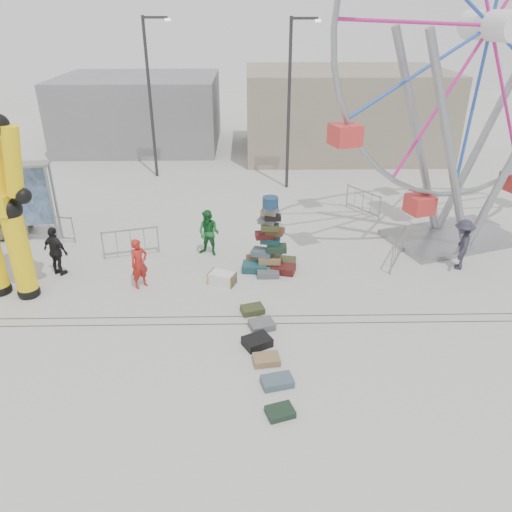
{
  "coord_description": "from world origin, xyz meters",
  "views": [
    {
      "loc": [
        0.96,
        -11.64,
        8.42
      ],
      "look_at": [
        1.22,
        2.4,
        1.34
      ],
      "focal_mm": 35.0,
      "sensor_mm": 36.0,
      "label": 1
    }
  ],
  "objects_px": {
    "suitcase_tower": "(270,249)",
    "ferris_wheel": "(485,58)",
    "steamer_trunk": "(222,278)",
    "pedestrian_red": "(139,264)",
    "pedestrian_black": "(56,251)",
    "lamp_post_right": "(291,97)",
    "barricade_dummy_b": "(50,228)",
    "pedestrian_grey": "(462,244)",
    "pedestrian_green": "(209,233)",
    "barricade_dummy_c": "(131,242)",
    "barricade_wheel_front": "(398,249)",
    "barricade_wheel_back": "(363,202)",
    "lamp_post_left": "(151,91)"
  },
  "relations": [
    {
      "from": "barricade_dummy_c",
      "to": "pedestrian_black",
      "type": "relative_size",
      "value": 1.12
    },
    {
      "from": "lamp_post_right",
      "to": "pedestrian_red",
      "type": "height_order",
      "value": "lamp_post_right"
    },
    {
      "from": "barricade_wheel_back",
      "to": "pedestrian_black",
      "type": "xyz_separation_m",
      "value": [
        -11.74,
        -5.49,
        0.34
      ]
    },
    {
      "from": "suitcase_tower",
      "to": "steamer_trunk",
      "type": "height_order",
      "value": "suitcase_tower"
    },
    {
      "from": "barricade_wheel_front",
      "to": "pedestrian_black",
      "type": "distance_m",
      "value": 12.01
    },
    {
      "from": "pedestrian_grey",
      "to": "pedestrian_green",
      "type": "bearing_deg",
      "value": -75.79
    },
    {
      "from": "pedestrian_red",
      "to": "suitcase_tower",
      "type": "bearing_deg",
      "value": -28.56
    },
    {
      "from": "barricade_wheel_back",
      "to": "pedestrian_black",
      "type": "height_order",
      "value": "pedestrian_black"
    },
    {
      "from": "lamp_post_right",
      "to": "barricade_dummy_b",
      "type": "distance_m",
      "value": 12.48
    },
    {
      "from": "barricade_dummy_c",
      "to": "pedestrian_green",
      "type": "xyz_separation_m",
      "value": [
        2.9,
        0.06,
        0.33
      ]
    },
    {
      "from": "barricade_wheel_front",
      "to": "lamp_post_left",
      "type": "bearing_deg",
      "value": 71.61
    },
    {
      "from": "suitcase_tower",
      "to": "barricade_wheel_back",
      "type": "relative_size",
      "value": 1.36
    },
    {
      "from": "lamp_post_left",
      "to": "pedestrian_red",
      "type": "xyz_separation_m",
      "value": [
        1.31,
        -12.12,
        -3.63
      ]
    },
    {
      "from": "lamp_post_left",
      "to": "barricade_dummy_b",
      "type": "distance_m",
      "value": 9.77
    },
    {
      "from": "barricade_dummy_b",
      "to": "pedestrian_black",
      "type": "xyz_separation_m",
      "value": [
        1.24,
        -2.78,
        0.34
      ]
    },
    {
      "from": "suitcase_tower",
      "to": "steamer_trunk",
      "type": "bearing_deg",
      "value": -138.89
    },
    {
      "from": "steamer_trunk",
      "to": "barricade_wheel_back",
      "type": "height_order",
      "value": "barricade_wheel_back"
    },
    {
      "from": "lamp_post_left",
      "to": "pedestrian_green",
      "type": "relative_size",
      "value": 4.56
    },
    {
      "from": "pedestrian_black",
      "to": "barricade_wheel_front",
      "type": "bearing_deg",
      "value": -148.98
    },
    {
      "from": "lamp_post_left",
      "to": "pedestrian_green",
      "type": "bearing_deg",
      "value": -70.62
    },
    {
      "from": "lamp_post_right",
      "to": "pedestrian_grey",
      "type": "relative_size",
      "value": 4.37
    },
    {
      "from": "lamp_post_right",
      "to": "steamer_trunk",
      "type": "distance_m",
      "value": 11.28
    },
    {
      "from": "barricade_dummy_b",
      "to": "pedestrian_red",
      "type": "xyz_separation_m",
      "value": [
        4.25,
        -3.68,
        0.31
      ]
    },
    {
      "from": "ferris_wheel",
      "to": "barricade_wheel_back",
      "type": "height_order",
      "value": "ferris_wheel"
    },
    {
      "from": "suitcase_tower",
      "to": "ferris_wheel",
      "type": "bearing_deg",
      "value": 25.98
    },
    {
      "from": "pedestrian_red",
      "to": "pedestrian_green",
      "type": "bearing_deg",
      "value": 4.32
    },
    {
      "from": "lamp_post_right",
      "to": "barricade_dummy_b",
      "type": "height_order",
      "value": "lamp_post_right"
    },
    {
      "from": "barricade_wheel_front",
      "to": "pedestrian_green",
      "type": "relative_size",
      "value": 1.14
    },
    {
      "from": "suitcase_tower",
      "to": "pedestrian_red",
      "type": "xyz_separation_m",
      "value": [
        -4.33,
        -1.18,
        0.1
      ]
    },
    {
      "from": "pedestrian_red",
      "to": "pedestrian_grey",
      "type": "relative_size",
      "value": 0.94
    },
    {
      "from": "ferris_wheel",
      "to": "pedestrian_grey",
      "type": "relative_size",
      "value": 7.55
    },
    {
      "from": "barricade_wheel_back",
      "to": "pedestrian_green",
      "type": "height_order",
      "value": "pedestrian_green"
    },
    {
      "from": "barricade_dummy_b",
      "to": "lamp_post_left",
      "type": "bearing_deg",
      "value": 81.53
    },
    {
      "from": "barricade_wheel_front",
      "to": "pedestrian_red",
      "type": "height_order",
      "value": "pedestrian_red"
    },
    {
      "from": "steamer_trunk",
      "to": "barricade_dummy_c",
      "type": "distance_m",
      "value": 4.11
    },
    {
      "from": "suitcase_tower",
      "to": "steamer_trunk",
      "type": "relative_size",
      "value": 3.13
    },
    {
      "from": "barricade_dummy_c",
      "to": "barricade_wheel_front",
      "type": "bearing_deg",
      "value": -20.01
    },
    {
      "from": "lamp_post_right",
      "to": "suitcase_tower",
      "type": "xyz_separation_m",
      "value": [
        -1.36,
        -8.95,
        -3.72
      ]
    },
    {
      "from": "lamp_post_left",
      "to": "barricade_wheel_front",
      "type": "distance_m",
      "value": 15.28
    },
    {
      "from": "ferris_wheel",
      "to": "barricade_wheel_back",
      "type": "relative_size",
      "value": 6.92
    },
    {
      "from": "suitcase_tower",
      "to": "pedestrian_green",
      "type": "height_order",
      "value": "suitcase_tower"
    },
    {
      "from": "pedestrian_black",
      "to": "pedestrian_red",
      "type": "bearing_deg",
      "value": -168.68
    },
    {
      "from": "pedestrian_red",
      "to": "pedestrian_black",
      "type": "relative_size",
      "value": 0.96
    },
    {
      "from": "lamp_post_right",
      "to": "steamer_trunk",
      "type": "xyz_separation_m",
      "value": [
        -3.0,
        -10.0,
        -4.28
      ]
    },
    {
      "from": "pedestrian_red",
      "to": "lamp_post_left",
      "type": "bearing_deg",
      "value": 52.4
    },
    {
      "from": "barricade_wheel_front",
      "to": "pedestrian_black",
      "type": "relative_size",
      "value": 1.12
    },
    {
      "from": "barricade_dummy_c",
      "to": "barricade_dummy_b",
      "type": "bearing_deg",
      "value": 142.77
    },
    {
      "from": "pedestrian_red",
      "to": "barricade_dummy_b",
      "type": "bearing_deg",
      "value": 95.36
    },
    {
      "from": "barricade_dummy_b",
      "to": "pedestrian_grey",
      "type": "bearing_deg",
      "value": 1.3
    },
    {
      "from": "steamer_trunk",
      "to": "pedestrian_red",
      "type": "height_order",
      "value": "pedestrian_red"
    }
  ]
}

